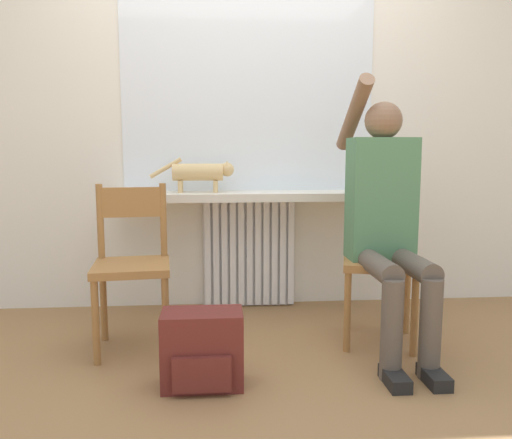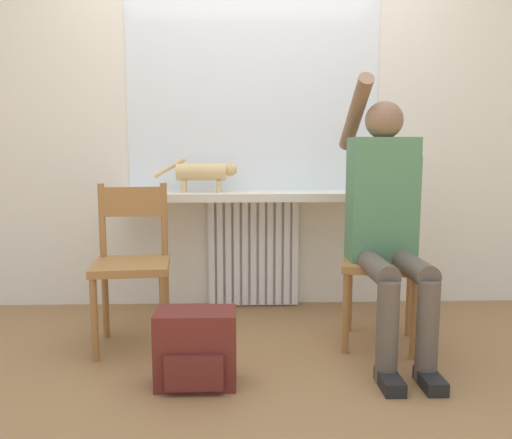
{
  "view_description": "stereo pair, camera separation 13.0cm",
  "coord_description": "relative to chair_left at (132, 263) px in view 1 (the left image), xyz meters",
  "views": [
    {
      "loc": [
        -0.22,
        -2.13,
        1.02
      ],
      "look_at": [
        0.0,
        0.58,
        0.66
      ],
      "focal_mm": 35.0,
      "sensor_mm": 36.0,
      "label": 1
    },
    {
      "loc": [
        -0.09,
        -2.13,
        1.02
      ],
      "look_at": [
        0.0,
        0.58,
        0.66
      ],
      "focal_mm": 35.0,
      "sensor_mm": 36.0,
      "label": 2
    }
  ],
  "objects": [
    {
      "name": "ground_plane",
      "position": [
        0.66,
        -0.47,
        -0.46
      ],
      "size": [
        12.0,
        12.0,
        0.0
      ],
      "primitive_type": "plane",
      "color": "olive"
    },
    {
      "name": "wall_with_window",
      "position": [
        0.66,
        0.76,
        0.89
      ],
      "size": [
        7.0,
        0.06,
        2.7
      ],
      "color": "white",
      "rests_on": "ground_plane"
    },
    {
      "name": "radiator",
      "position": [
        0.66,
        0.68,
        -0.09
      ],
      "size": [
        0.61,
        0.08,
        0.73
      ],
      "color": "white",
      "rests_on": "ground_plane"
    },
    {
      "name": "windowsill",
      "position": [
        0.66,
        0.56,
        0.3
      ],
      "size": [
        1.7,
        0.34,
        0.05
      ],
      "color": "silver",
      "rests_on": "radiator"
    },
    {
      "name": "window_glass",
      "position": [
        0.66,
        0.73,
        1.01
      ],
      "size": [
        1.64,
        0.01,
        1.38
      ],
      "color": "white",
      "rests_on": "windowsill"
    },
    {
      "name": "chair_left",
      "position": [
        0.0,
        0.0,
        0.0
      ],
      "size": [
        0.42,
        0.42,
        0.86
      ],
      "rotation": [
        0.0,
        0.0,
        0.1
      ],
      "color": "#9E6B38",
      "rests_on": "ground_plane"
    },
    {
      "name": "chair_right",
      "position": [
        1.33,
        -0.0,
        0.0
      ],
      "size": [
        0.47,
        0.47,
        0.86
      ],
      "rotation": [
        0.0,
        0.0,
        -0.26
      ],
      "color": "#9E6B38",
      "rests_on": "ground_plane"
    },
    {
      "name": "person",
      "position": [
        1.32,
        -0.11,
        0.26
      ],
      "size": [
        0.36,
        1.02,
        1.42
      ],
      "color": "brown",
      "rests_on": "ground_plane"
    },
    {
      "name": "cat",
      "position": [
        0.35,
        0.56,
        0.45
      ],
      "size": [
        0.53,
        0.11,
        0.22
      ],
      "color": "#DBB77A",
      "rests_on": "windowsill"
    },
    {
      "name": "backpack",
      "position": [
        0.37,
        -0.49,
        -0.29
      ],
      "size": [
        0.35,
        0.23,
        0.34
      ],
      "color": "maroon",
      "rests_on": "ground_plane"
    }
  ]
}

